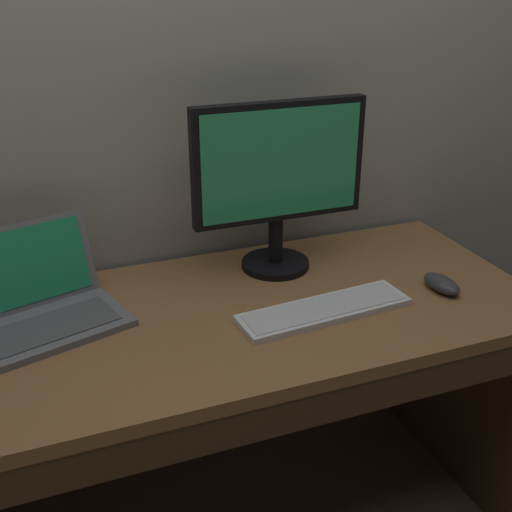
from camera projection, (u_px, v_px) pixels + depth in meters
desk at (226, 388)px, 1.68m from camera, size 1.64×0.69×0.76m
laptop_space_gray at (43, 311)px, 1.52m from camera, size 0.42×0.36×0.22m
external_monitor at (279, 176)px, 1.70m from camera, size 0.48×0.19×0.48m
wired_keyboard at (324, 310)px, 1.58m from camera, size 0.46×0.16×0.02m
computer_mouse at (442, 284)px, 1.69m from camera, size 0.07×0.13×0.04m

